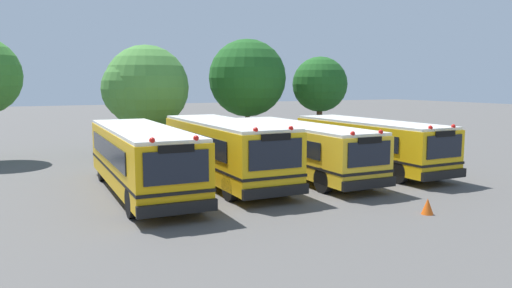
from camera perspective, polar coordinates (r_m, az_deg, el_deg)
ground_plane at (r=22.07m, az=1.23°, el=-4.05°), size 160.00×160.00×0.00m
school_bus_0 at (r=19.62m, az=-13.00°, el=-1.46°), size 2.76×10.08×2.67m
school_bus_1 at (r=21.13m, az=-3.59°, el=-0.57°), size 2.68×9.44×2.77m
school_bus_2 at (r=22.85m, az=4.91°, el=-0.33°), size 2.49×10.28×2.50m
school_bus_3 at (r=24.80m, az=12.83°, el=0.15°), size 2.55×9.49×2.55m
tree_1 at (r=29.81m, az=-12.87°, el=6.30°), size 5.10×4.93×6.45m
tree_2 at (r=32.39m, az=-0.72°, el=7.45°), size 5.00×5.00×7.05m
tree_3 at (r=33.96m, az=7.35°, el=6.72°), size 3.70×3.70×5.99m
traffic_cone at (r=17.16m, az=19.10°, el=-6.78°), size 0.40×0.40×0.53m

